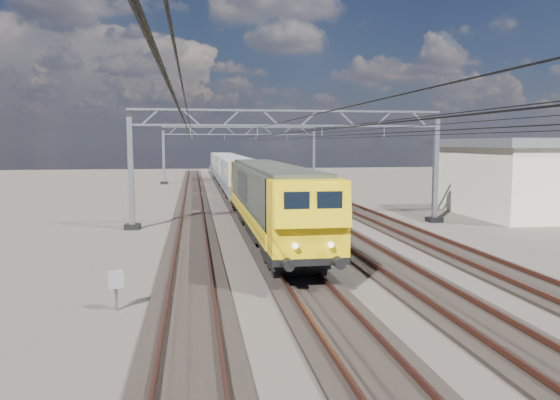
{
  "coord_description": "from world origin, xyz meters",
  "views": [
    {
      "loc": [
        -5.84,
        -29.0,
        5.11
      ],
      "look_at": [
        -1.82,
        -3.57,
        2.4
      ],
      "focal_mm": 35.0,
      "sensor_mm": 36.0,
      "label": 1
    }
  ],
  "objects": [
    {
      "name": "overhead_wires",
      "position": [
        0.0,
        8.0,
        5.75
      ],
      "size": [
        12.03,
        140.0,
        0.53
      ],
      "color": "black",
      "rests_on": "ground"
    },
    {
      "name": "track_loco",
      "position": [
        -2.0,
        0.0,
        0.07
      ],
      "size": [
        2.6,
        140.0,
        0.3
      ],
      "color": "black",
      "rests_on": "ground"
    },
    {
      "name": "catenary_gantry_far",
      "position": [
        0.0,
        40.0,
        3.91
      ],
      "size": [
        19.9,
        0.9,
        7.11
      ],
      "color": "gray",
      "rests_on": "ground"
    },
    {
      "name": "track_inner_east",
      "position": [
        2.0,
        0.0,
        0.07
      ],
      "size": [
        2.6,
        140.0,
        0.3
      ],
      "color": "black",
      "rests_on": "ground"
    },
    {
      "name": "hopper_wagon_lead",
      "position": [
        -2.0,
        16.19,
        2.23
      ],
      "size": [
        3.38,
        13.0,
        3.25
      ],
      "color": "black",
      "rests_on": "ground"
    },
    {
      "name": "trackside_cabinet",
      "position": [
        -8.24,
        -12.18,
        0.92
      ],
      "size": [
        0.49,
        0.43,
        1.22
      ],
      "rotation": [
        0.0,
        0.0,
        0.38
      ],
      "color": "gray",
      "rests_on": "ground"
    },
    {
      "name": "locomotive",
      "position": [
        -2.0,
        -1.51,
        2.33
      ],
      "size": [
        2.76,
        21.1,
        3.62
      ],
      "color": "black",
      "rests_on": "ground"
    },
    {
      "name": "track_outer_east",
      "position": [
        6.0,
        0.0,
        0.07
      ],
      "size": [
        2.6,
        140.0,
        0.3
      ],
      "color": "black",
      "rests_on": "ground"
    },
    {
      "name": "ground",
      "position": [
        0.0,
        0.0,
        0.0
      ],
      "size": [
        160.0,
        160.0,
        0.0
      ],
      "primitive_type": "plane",
      "color": "#28241E",
      "rests_on": "ground"
    },
    {
      "name": "track_outer_west",
      "position": [
        -6.0,
        0.0,
        0.07
      ],
      "size": [
        2.6,
        140.0,
        0.3
      ],
      "color": "black",
      "rests_on": "ground"
    },
    {
      "name": "hopper_wagon_mid",
      "position": [
        -2.0,
        30.39,
        2.23
      ],
      "size": [
        3.38,
        13.0,
        3.25
      ],
      "color": "black",
      "rests_on": "ground"
    },
    {
      "name": "catenary_gantry_mid",
      "position": [
        0.0,
        4.0,
        3.91
      ],
      "size": [
        19.9,
        0.9,
        7.11
      ],
      "color": "gray",
      "rests_on": "ground"
    },
    {
      "name": "hopper_wagon_third",
      "position": [
        -2.0,
        44.59,
        2.23
      ],
      "size": [
        3.38,
        13.0,
        3.25
      ],
      "color": "black",
      "rests_on": "ground"
    }
  ]
}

